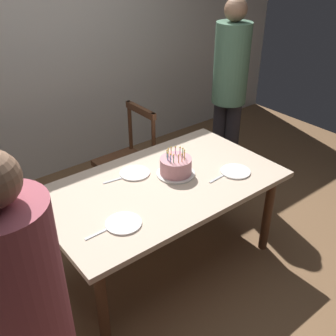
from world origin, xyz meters
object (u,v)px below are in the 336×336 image
(birthday_cake, at_px, (176,167))
(plate_near_guest, at_px, (235,171))
(plate_near_celebrant, at_px, (124,223))
(dining_table, at_px, (162,192))
(person_celebrant, at_px, (29,320))
(plate_far_side, at_px, (135,173))
(chair_spindle_back, at_px, (127,162))
(person_guest, at_px, (230,86))

(birthday_cake, relative_size, plate_near_guest, 1.27)
(plate_near_celebrant, distance_m, plate_near_guest, 0.97)
(dining_table, height_order, person_celebrant, person_celebrant)
(plate_far_side, bearing_deg, chair_spindle_back, 62.82)
(birthday_cake, xyz_separation_m, person_guest, (1.09, 0.55, 0.23))
(birthday_cake, distance_m, person_celebrant, 1.55)
(person_guest, bearing_deg, dining_table, -155.11)
(birthday_cake, relative_size, plate_near_celebrant, 1.27)
(plate_far_side, relative_size, person_celebrant, 0.13)
(plate_near_celebrant, relative_size, chair_spindle_back, 0.23)
(person_celebrant, bearing_deg, birthday_cake, 29.35)
(birthday_cake, relative_size, person_celebrant, 0.17)
(dining_table, height_order, plate_near_guest, plate_near_guest)
(chair_spindle_back, bearing_deg, birthday_cake, -95.45)
(dining_table, height_order, plate_far_side, plate_far_side)
(birthday_cake, relative_size, chair_spindle_back, 0.29)
(person_celebrant, bearing_deg, dining_table, 31.21)
(dining_table, xyz_separation_m, plate_near_celebrant, (-0.46, -0.22, 0.09))
(person_guest, bearing_deg, person_celebrant, -151.90)
(dining_table, distance_m, birthday_cake, 0.21)
(dining_table, relative_size, person_guest, 0.94)
(person_celebrant, bearing_deg, chair_spindle_back, 47.22)
(chair_spindle_back, bearing_deg, person_guest, -12.90)
(plate_far_side, bearing_deg, plate_near_guest, -36.61)
(plate_near_celebrant, bearing_deg, dining_table, 25.30)
(birthday_cake, bearing_deg, plate_near_celebrant, -157.83)
(plate_near_celebrant, bearing_deg, birthday_cake, 22.17)
(chair_spindle_back, bearing_deg, plate_near_celebrant, -123.57)
(plate_near_guest, bearing_deg, chair_spindle_back, 105.66)
(dining_table, xyz_separation_m, chair_spindle_back, (0.22, 0.81, -0.19))
(plate_near_celebrant, xyz_separation_m, chair_spindle_back, (0.68, 1.03, -0.28))
(plate_near_guest, bearing_deg, plate_far_side, 143.39)
(plate_near_guest, bearing_deg, dining_table, 156.57)
(person_guest, bearing_deg, plate_near_celebrant, -155.00)
(dining_table, distance_m, chair_spindle_back, 0.86)
(chair_spindle_back, xyz_separation_m, person_guest, (1.02, -0.23, 0.57))
(dining_table, bearing_deg, plate_near_celebrant, -154.70)
(chair_spindle_back, height_order, person_celebrant, person_celebrant)
(plate_near_guest, distance_m, person_celebrant, 1.80)
(plate_near_celebrant, distance_m, chair_spindle_back, 1.26)
(person_guest, bearing_deg, plate_far_side, -164.97)
(plate_near_celebrant, height_order, person_celebrant, person_celebrant)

